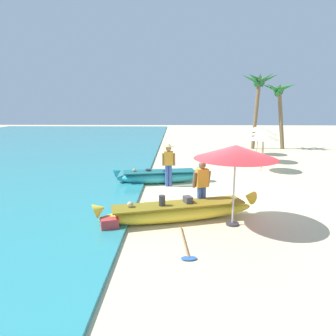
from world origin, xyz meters
TOP-DOWN VIEW (x-y plane):
  - ground_plane at (0.00, 0.00)m, footprint 80.00×80.00m
  - boat_yellow_foreground at (-1.48, -0.69)m, footprint 4.77×1.91m
  - boat_cyan_midground at (-2.28, 3.55)m, footprint 3.95×1.42m
  - person_vendor_hatted at (-1.87, 3.06)m, footprint 0.57×0.44m
  - person_tourist_customer at (-0.79, -0.15)m, footprint 0.58×0.36m
  - patio_umbrella_large at (0.02, -0.93)m, footprint 2.24×2.24m
  - parasol_row_0 at (2.75, 6.04)m, footprint 1.60×1.60m
  - parasol_row_1 at (3.53, 8.50)m, footprint 1.60×1.60m
  - parasol_row_2 at (3.88, 11.17)m, footprint 1.60×1.60m
  - palm_tree_tall_inland at (4.48, 13.88)m, footprint 2.80×2.58m
  - palm_tree_leaning_seaward at (5.98, 13.84)m, footprint 2.43×2.40m
  - cooler_box at (-3.32, -1.44)m, footprint 0.55×0.48m
  - paddle at (-1.33, -2.34)m, footprint 0.38×1.76m

SIDE VIEW (x-z plane):
  - ground_plane at x=0.00m, z-range 0.00..0.00m
  - paddle at x=-1.33m, z-range 0.00..0.06m
  - cooler_box at x=-3.32m, z-range 0.00..0.36m
  - boat_yellow_foreground at x=-1.48m, z-range -0.12..0.70m
  - boat_cyan_midground at x=-2.28m, z-range -0.12..0.71m
  - person_tourist_customer at x=-0.79m, z-range 0.11..1.77m
  - person_vendor_hatted at x=-1.87m, z-range 0.14..1.93m
  - parasol_row_0 at x=2.75m, z-range 0.79..2.70m
  - parasol_row_1 at x=3.53m, z-range 0.79..2.70m
  - parasol_row_2 at x=3.88m, z-range 0.79..2.70m
  - patio_umbrella_large at x=0.02m, z-range 0.93..3.19m
  - palm_tree_leaning_seaward at x=5.98m, z-range 1.55..6.51m
  - palm_tree_tall_inland at x=4.48m, z-range 1.77..7.41m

